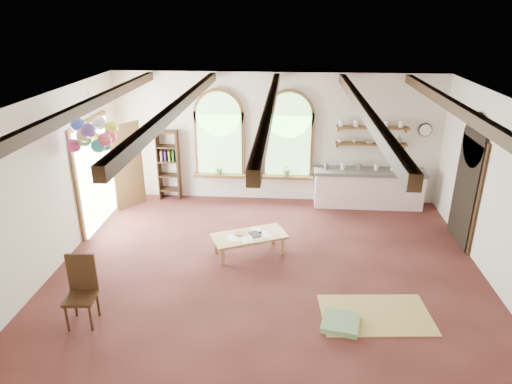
# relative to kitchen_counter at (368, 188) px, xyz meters

# --- Properties ---
(floor) EXTENTS (8.00, 8.00, 0.00)m
(floor) POSITION_rel_kitchen_counter_xyz_m (-2.30, -3.20, -0.48)
(floor) COLOR #5C2826
(floor) RESTS_ON ground
(ceiling_beams) EXTENTS (6.20, 6.80, 0.18)m
(ceiling_beams) POSITION_rel_kitchen_counter_xyz_m (-2.30, -3.20, 2.62)
(ceiling_beams) COLOR #311C0F
(ceiling_beams) RESTS_ON ceiling
(window_left) EXTENTS (1.30, 0.28, 2.20)m
(window_left) POSITION_rel_kitchen_counter_xyz_m (-3.70, 0.23, 1.16)
(window_left) COLOR brown
(window_left) RESTS_ON floor
(window_right) EXTENTS (1.30, 0.28, 2.20)m
(window_right) POSITION_rel_kitchen_counter_xyz_m (-2.00, 0.23, 1.16)
(window_right) COLOR brown
(window_right) RESTS_ON floor
(left_doorway) EXTENTS (0.10, 1.90, 2.50)m
(left_doorway) POSITION_rel_kitchen_counter_xyz_m (-6.25, -1.40, 0.67)
(left_doorway) COLOR brown
(left_doorway) RESTS_ON floor
(right_doorway) EXTENTS (0.10, 1.30, 2.40)m
(right_doorway) POSITION_rel_kitchen_counter_xyz_m (1.65, -1.70, 0.62)
(right_doorway) COLOR black
(right_doorway) RESTS_ON floor
(kitchen_counter) EXTENTS (2.68, 0.62, 0.94)m
(kitchen_counter) POSITION_rel_kitchen_counter_xyz_m (0.00, 0.00, 0.00)
(kitchen_counter) COLOR white
(kitchen_counter) RESTS_ON floor
(wall_shelf_lower) EXTENTS (1.70, 0.24, 0.04)m
(wall_shelf_lower) POSITION_rel_kitchen_counter_xyz_m (0.00, 0.18, 1.07)
(wall_shelf_lower) COLOR brown
(wall_shelf_lower) RESTS_ON wall_back
(wall_shelf_upper) EXTENTS (1.70, 0.24, 0.04)m
(wall_shelf_upper) POSITION_rel_kitchen_counter_xyz_m (0.00, 0.18, 1.47)
(wall_shelf_upper) COLOR brown
(wall_shelf_upper) RESTS_ON wall_back
(wall_clock) EXTENTS (0.32, 0.04, 0.32)m
(wall_clock) POSITION_rel_kitchen_counter_xyz_m (1.25, 0.25, 1.42)
(wall_clock) COLOR black
(wall_clock) RESTS_ON wall_back
(bookshelf) EXTENTS (0.53, 0.32, 1.80)m
(bookshelf) POSITION_rel_kitchen_counter_xyz_m (-5.00, 0.12, 0.42)
(bookshelf) COLOR #311C0F
(bookshelf) RESTS_ON floor
(coffee_table) EXTENTS (1.60, 1.20, 0.41)m
(coffee_table) POSITION_rel_kitchen_counter_xyz_m (-2.71, -2.60, -0.11)
(coffee_table) COLOR tan
(coffee_table) RESTS_ON floor
(side_chair) EXTENTS (0.49, 0.49, 1.12)m
(side_chair) POSITION_rel_kitchen_counter_xyz_m (-5.10, -4.94, -0.15)
(side_chair) COLOR #311C0F
(side_chair) RESTS_ON floor
(floor_mat) EXTENTS (1.83, 1.22, 0.02)m
(floor_mat) POSITION_rel_kitchen_counter_xyz_m (-0.50, -4.42, -0.47)
(floor_mat) COLOR tan
(floor_mat) RESTS_ON floor
(floor_cushion) EXTENTS (0.66, 0.66, 0.10)m
(floor_cushion) POSITION_rel_kitchen_counter_xyz_m (-1.09, -4.73, -0.43)
(floor_cushion) COLOR #719869
(floor_cushion) RESTS_ON floor
(water_jug_a) EXTENTS (0.27, 0.27, 0.51)m
(water_jug_a) POSITION_rel_kitchen_counter_xyz_m (1.10, 0.00, -0.25)
(water_jug_a) COLOR #5179AD
(water_jug_a) RESTS_ON floor
(water_jug_b) EXTENTS (0.31, 0.31, 0.59)m
(water_jug_b) POSITION_rel_kitchen_counter_xyz_m (1.00, 0.00, -0.22)
(water_jug_b) COLOR #5179AD
(water_jug_b) RESTS_ON floor
(balloon_cluster) EXTENTS (0.88, 0.94, 1.16)m
(balloon_cluster) POSITION_rel_kitchen_counter_xyz_m (-5.71, -2.40, 1.86)
(balloon_cluster) COLOR white
(balloon_cluster) RESTS_ON floor
(table_book) EXTENTS (0.16, 0.24, 0.02)m
(table_book) POSITION_rel_kitchen_counter_xyz_m (-3.00, -2.55, -0.05)
(table_book) COLOR olive
(table_book) RESTS_ON coffee_table
(tablet) EXTENTS (0.30, 0.33, 0.01)m
(tablet) POSITION_rel_kitchen_counter_xyz_m (-2.60, -2.56, -0.06)
(tablet) COLOR black
(tablet) RESTS_ON coffee_table
(potted_plant_left) EXTENTS (0.27, 0.23, 0.30)m
(potted_plant_left) POSITION_rel_kitchen_counter_xyz_m (-3.70, 0.12, 0.37)
(potted_plant_left) COLOR #598C4C
(potted_plant_left) RESTS_ON window_left
(potted_plant_right) EXTENTS (0.27, 0.23, 0.30)m
(potted_plant_right) POSITION_rel_kitchen_counter_xyz_m (-2.00, 0.12, 0.37)
(potted_plant_right) COLOR #598C4C
(potted_plant_right) RESTS_ON window_right
(shelf_cup_a) EXTENTS (0.12, 0.10, 0.10)m
(shelf_cup_a) POSITION_rel_kitchen_counter_xyz_m (-0.75, 0.18, 1.14)
(shelf_cup_a) COLOR white
(shelf_cup_a) RESTS_ON wall_shelf_lower
(shelf_cup_b) EXTENTS (0.10, 0.10, 0.09)m
(shelf_cup_b) POSITION_rel_kitchen_counter_xyz_m (-0.40, 0.18, 1.14)
(shelf_cup_b) COLOR beige
(shelf_cup_b) RESTS_ON wall_shelf_lower
(shelf_bowl_a) EXTENTS (0.22, 0.22, 0.05)m
(shelf_bowl_a) POSITION_rel_kitchen_counter_xyz_m (-0.05, 0.18, 1.12)
(shelf_bowl_a) COLOR beige
(shelf_bowl_a) RESTS_ON wall_shelf_lower
(shelf_bowl_b) EXTENTS (0.20, 0.20, 0.06)m
(shelf_bowl_b) POSITION_rel_kitchen_counter_xyz_m (0.30, 0.18, 1.12)
(shelf_bowl_b) COLOR #8C664C
(shelf_bowl_b) RESTS_ON wall_shelf_lower
(shelf_vase) EXTENTS (0.18, 0.18, 0.19)m
(shelf_vase) POSITION_rel_kitchen_counter_xyz_m (0.65, 0.18, 1.19)
(shelf_vase) COLOR slate
(shelf_vase) RESTS_ON wall_shelf_lower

